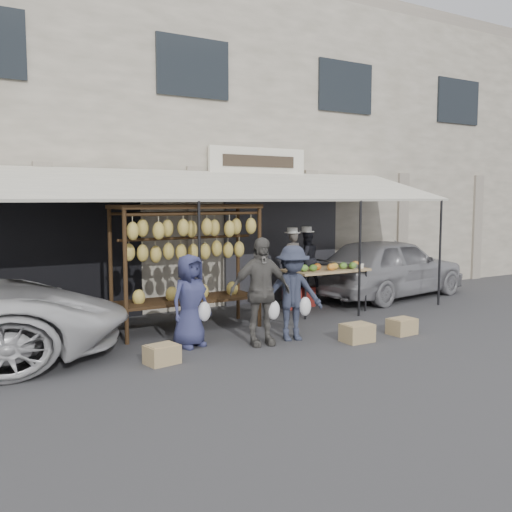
{
  "coord_description": "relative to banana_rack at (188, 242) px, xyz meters",
  "views": [
    {
      "loc": [
        -5.04,
        -7.41,
        2.34
      ],
      "look_at": [
        0.25,
        1.4,
        1.3
      ],
      "focal_mm": 40.0,
      "sensor_mm": 36.0,
      "label": 1
    }
  ],
  "objects": [
    {
      "name": "customer_mid",
      "position": [
        0.58,
        -1.46,
        -0.71
      ],
      "size": [
        1.07,
        0.59,
        1.73
      ],
      "primitive_type": "imported",
      "rotation": [
        0.0,
        0.0,
        -0.17
      ],
      "color": "#54514D",
      "rests_on": "ground_plane"
    },
    {
      "name": "crate_far",
      "position": [
        -1.17,
        -1.65,
        -1.44
      ],
      "size": [
        0.5,
        0.41,
        0.27
      ],
      "primitive_type": "cube",
      "rotation": [
        0.0,
        0.0,
        0.17
      ],
      "color": "tan",
      "rests_on": "ground_plane"
    },
    {
      "name": "crate_near_b",
      "position": [
        3.05,
        -2.12,
        -1.44
      ],
      "size": [
        0.47,
        0.37,
        0.27
      ],
      "primitive_type": "cube",
      "rotation": [
        0.0,
        0.0,
        0.05
      ],
      "color": "tan",
      "rests_on": "ground_plane"
    },
    {
      "name": "customer_right",
      "position": [
        1.2,
        -1.48,
        -0.79
      ],
      "size": [
        1.13,
        0.83,
        1.57
      ],
      "primitive_type": "imported",
      "rotation": [
        0.0,
        0.0,
        -0.26
      ],
      "color": "#2A2F41",
      "rests_on": "ground_plane"
    },
    {
      "name": "customer_left",
      "position": [
        -0.43,
        -1.0,
        -0.84
      ],
      "size": [
        0.82,
        0.66,
        1.47
      ],
      "primitive_type": "imported",
      "rotation": [
        0.0,
        0.0,
        0.29
      ],
      "color": "navy",
      "rests_on": "ground_plane"
    },
    {
      "name": "sedan",
      "position": [
        5.52,
        0.74,
        -0.85
      ],
      "size": [
        4.45,
        2.32,
        1.45
      ],
      "primitive_type": "imported",
      "rotation": [
        0.0,
        0.0,
        1.72
      ],
      "color": "gray",
      "rests_on": "ground_plane"
    },
    {
      "name": "vendor_left",
      "position": [
        2.72,
        0.75,
        -0.53
      ],
      "size": [
        0.45,
        0.3,
        1.23
      ],
      "primitive_type": "imported",
      "rotation": [
        0.0,
        0.0,
        3.15
      ],
      "color": "#56504C",
      "rests_on": "stool_left"
    },
    {
      "name": "banana_rack",
      "position": [
        0.0,
        0.0,
        0.0
      ],
      "size": [
        2.6,
        0.9,
        2.24
      ],
      "color": "black",
      "rests_on": "ground_plane"
    },
    {
      "name": "crate_near_a",
      "position": [
        2.04,
        -2.12,
        -1.43
      ],
      "size": [
        0.5,
        0.38,
        0.29
      ],
      "primitive_type": "cube",
      "rotation": [
        0.0,
        0.0,
        -0.02
      ],
      "color": "tan",
      "rests_on": "ground_plane"
    },
    {
      "name": "produce_table",
      "position": [
        3.12,
        0.06,
        -0.7
      ],
      "size": [
        1.7,
        0.9,
        1.04
      ],
      "color": "tan",
      "rests_on": "ground_plane"
    },
    {
      "name": "stool_left",
      "position": [
        2.72,
        0.75,
        -1.36
      ],
      "size": [
        0.32,
        0.32,
        0.43
      ],
      "primitive_type": "cube",
      "rotation": [
        0.0,
        0.0,
        -0.05
      ],
      "color": "maroon",
      "rests_on": "ground_plane"
    },
    {
      "name": "awning",
      "position": [
        0.95,
        0.57,
        1.0
      ],
      "size": [
        10.0,
        2.35,
        2.92
      ],
      "color": "silver",
      "rests_on": "ground_plane"
    },
    {
      "name": "vendor_right",
      "position": [
        3.16,
        0.84,
        -0.53
      ],
      "size": [
        0.64,
        0.52,
        1.24
      ],
      "primitive_type": "imported",
      "rotation": [
        0.0,
        0.0,
        3.05
      ],
      "color": "black",
      "rests_on": "stool_right"
    },
    {
      "name": "stool_right",
      "position": [
        3.16,
        0.84,
        -1.36
      ],
      "size": [
        0.36,
        0.36,
        0.42
      ],
      "primitive_type": "cube",
      "rotation": [
        0.0,
        0.0,
        -0.24
      ],
      "color": "maroon",
      "rests_on": "ground_plane"
    },
    {
      "name": "shophouse",
      "position": [
        0.95,
        4.79,
        2.07
      ],
      "size": [
        24.0,
        6.15,
        7.3
      ],
      "color": "beige",
      "rests_on": "ground_plane"
    },
    {
      "name": "ground_plane",
      "position": [
        0.95,
        -1.71,
        -1.57
      ],
      "size": [
        90.0,
        90.0,
        0.0
      ],
      "primitive_type": "plane",
      "color": "#2D2D30"
    }
  ]
}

